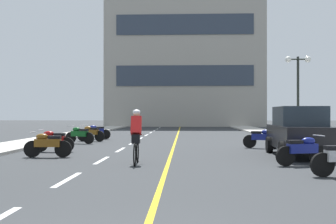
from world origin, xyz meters
TOP-DOWN VIEW (x-y plane):
  - ground_plane at (0.00, 21.00)m, footprint 140.00×140.00m
  - curb_left at (-7.20, 24.00)m, footprint 2.40×72.00m
  - curb_right at (7.20, 24.00)m, footprint 2.40×72.00m
  - lane_dash_1 at (-2.00, 6.00)m, footprint 0.14×2.20m
  - lane_dash_2 at (-2.00, 10.00)m, footprint 0.14×2.20m
  - lane_dash_3 at (-2.00, 14.00)m, footprint 0.14×2.20m
  - lane_dash_4 at (-2.00, 18.00)m, footprint 0.14×2.20m
  - lane_dash_5 at (-2.00, 22.00)m, footprint 0.14×2.20m
  - lane_dash_6 at (-2.00, 26.00)m, footprint 0.14×2.20m
  - lane_dash_7 at (-2.00, 30.00)m, footprint 0.14×2.20m
  - lane_dash_8 at (-2.00, 34.00)m, footprint 0.14×2.20m
  - lane_dash_9 at (-2.00, 38.00)m, footprint 0.14×2.20m
  - lane_dash_10 at (-2.00, 42.00)m, footprint 0.14×2.20m
  - lane_dash_11 at (-2.00, 46.00)m, footprint 0.14×2.20m
  - centre_line_yellow at (0.25, 24.00)m, footprint 0.12×66.00m
  - office_building at (0.78, 48.79)m, footprint 19.37×7.70m
  - street_lamp_mid at (7.23, 20.01)m, footprint 1.46×0.36m
  - parked_car_near at (4.95, 11.54)m, footprint 2.07×4.27m
  - motorcycle_3 at (4.30, 8.82)m, footprint 1.67×0.70m
  - motorcycle_4 at (-4.12, 10.80)m, footprint 1.70×0.60m
  - motorcycle_5 at (-4.58, 12.86)m, footprint 1.70×0.60m
  - motorcycle_6 at (4.25, 14.92)m, footprint 1.64×0.79m
  - motorcycle_7 at (-4.69, 17.48)m, footprint 1.64×0.80m
  - motorcycle_8 at (-4.51, 19.26)m, footprint 1.65×0.76m
  - motorcycle_9 at (-4.59, 21.03)m, footprint 1.69×0.61m
  - cyclist_rider at (-0.73, 9.01)m, footprint 0.42×1.77m

SIDE VIEW (x-z plane):
  - ground_plane at x=0.00m, z-range 0.00..0.00m
  - lane_dash_1 at x=-2.00m, z-range 0.00..0.01m
  - lane_dash_2 at x=-2.00m, z-range 0.00..0.01m
  - lane_dash_3 at x=-2.00m, z-range 0.00..0.01m
  - lane_dash_4 at x=-2.00m, z-range 0.00..0.01m
  - lane_dash_5 at x=-2.00m, z-range 0.00..0.01m
  - lane_dash_6 at x=-2.00m, z-range 0.00..0.01m
  - lane_dash_7 at x=-2.00m, z-range 0.00..0.01m
  - lane_dash_8 at x=-2.00m, z-range 0.00..0.01m
  - lane_dash_9 at x=-2.00m, z-range 0.00..0.01m
  - lane_dash_10 at x=-2.00m, z-range 0.00..0.01m
  - lane_dash_11 at x=-2.00m, z-range 0.00..0.01m
  - centre_line_yellow at x=0.25m, z-range 0.00..0.01m
  - curb_left at x=-7.20m, z-range 0.00..0.12m
  - curb_right at x=7.20m, z-range 0.00..0.12m
  - motorcycle_3 at x=4.30m, z-range 0.01..0.93m
  - motorcycle_4 at x=-4.12m, z-range 0.01..0.93m
  - motorcycle_5 at x=-4.58m, z-range 0.01..0.93m
  - motorcycle_6 at x=4.25m, z-range 0.01..0.93m
  - motorcycle_7 at x=-4.69m, z-range 0.01..0.93m
  - motorcycle_8 at x=-4.51m, z-range 0.01..0.93m
  - motorcycle_9 at x=-4.59m, z-range 0.01..0.93m
  - cyclist_rider at x=-0.73m, z-range 0.03..1.74m
  - parked_car_near at x=4.95m, z-range 0.01..1.83m
  - street_lamp_mid at x=7.23m, z-range 1.25..5.97m
  - office_building at x=0.78m, z-range 0.00..20.25m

